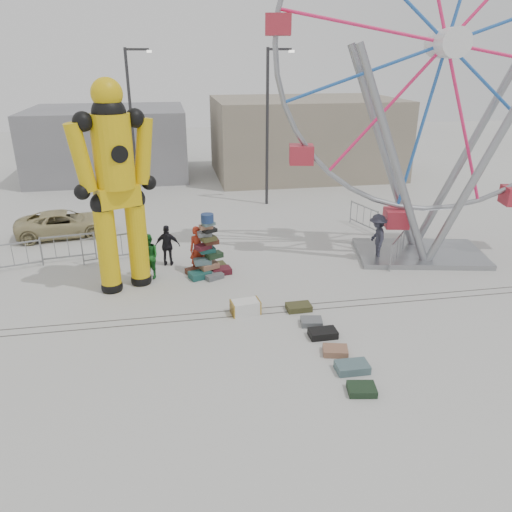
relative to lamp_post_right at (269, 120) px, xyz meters
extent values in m
plane|color=#9E9E99|center=(-3.09, -13.00, -4.48)|extent=(90.00, 90.00, 0.00)
cube|color=#47443F|center=(-3.09, -12.40, -4.48)|extent=(40.00, 0.04, 0.01)
cube|color=#47443F|center=(-3.09, -12.00, -4.48)|extent=(40.00, 0.04, 0.01)
cube|color=gray|center=(3.91, 7.00, -1.98)|extent=(12.00, 8.00, 5.00)
cube|color=gray|center=(-9.09, 9.00, -2.28)|extent=(10.00, 8.00, 4.40)
cylinder|color=#2D2D30|center=(-0.09, 0.00, -0.48)|extent=(0.16, 0.16, 8.00)
cube|color=#2D2D30|center=(0.51, 0.00, 3.42)|extent=(1.20, 0.15, 0.12)
cube|color=silver|center=(1.11, 0.00, 3.32)|extent=(0.25, 0.25, 0.12)
cylinder|color=#2D2D30|center=(-7.09, 2.00, -0.48)|extent=(0.16, 0.16, 8.00)
cube|color=#2D2D30|center=(-6.49, 2.00, 3.42)|extent=(1.20, 0.15, 0.12)
cube|color=silver|center=(-5.89, 2.00, 3.32)|extent=(0.25, 0.25, 0.12)
cube|color=#1C5450|center=(-4.44, -9.26, -4.36)|extent=(0.90, 0.76, 0.25)
cube|color=#541621|center=(-3.62, -9.01, -4.37)|extent=(0.79, 0.60, 0.23)
cube|color=#4E2619|center=(-4.58, -8.81, -4.38)|extent=(0.81, 0.73, 0.21)
cube|color=#434321|center=(-3.76, -8.55, -4.37)|extent=(0.78, 0.62, 0.23)
cube|color=slate|center=(-3.94, -9.41, -4.39)|extent=(0.78, 0.68, 0.19)
cube|color=black|center=(-4.23, -8.50, -4.38)|extent=(0.70, 0.54, 0.21)
cube|color=#9B684E|center=(-4.07, -9.00, -4.13)|extent=(0.79, 0.68, 0.21)
cube|color=slate|center=(-4.31, -9.04, -3.93)|extent=(0.65, 0.48, 0.19)
cube|color=#1C321D|center=(-3.86, -8.96, -3.74)|extent=(0.71, 0.61, 0.19)
cube|color=#1C5450|center=(-4.11, -8.86, -3.55)|extent=(0.65, 0.51, 0.17)
cube|color=#541621|center=(-4.26, -8.96, -3.38)|extent=(0.67, 0.61, 0.17)
cube|color=#4E2619|center=(-3.95, -8.91, -3.21)|extent=(0.57, 0.43, 0.17)
cube|color=#434321|center=(-4.06, -9.05, -3.05)|extent=(0.64, 0.54, 0.15)
cube|color=slate|center=(-4.18, -8.96, -2.89)|extent=(0.53, 0.39, 0.15)
cube|color=black|center=(-4.00, -8.98, -2.75)|extent=(0.57, 0.50, 0.13)
cube|color=#9B684E|center=(-4.13, -8.97, -2.62)|extent=(0.51, 0.40, 0.13)
cube|color=slate|center=(-4.03, -9.02, -2.49)|extent=(0.52, 0.46, 0.11)
cylinder|color=navy|center=(-4.07, -9.00, -2.28)|extent=(0.46, 0.46, 0.31)
sphere|color=black|center=(-7.53, -9.78, -4.34)|extent=(0.74, 0.74, 0.74)
cylinder|color=gold|center=(-7.53, -9.78, -2.92)|extent=(0.68, 0.68, 3.12)
sphere|color=black|center=(-7.53, -9.78, -1.36)|extent=(0.78, 0.78, 0.78)
sphere|color=black|center=(-6.55, -9.35, -4.34)|extent=(0.74, 0.74, 0.74)
cylinder|color=gold|center=(-6.55, -9.35, -2.92)|extent=(0.68, 0.68, 3.12)
sphere|color=black|center=(-6.55, -9.35, -1.36)|extent=(0.78, 0.78, 0.78)
cube|color=gold|center=(-7.04, -9.56, -1.17)|extent=(1.56, 1.26, 0.68)
cylinder|color=gold|center=(-7.04, -9.56, 0.30)|extent=(1.27, 1.27, 2.34)
sphere|color=black|center=(-7.04, -9.56, 1.47)|extent=(1.07, 1.07, 1.07)
sphere|color=gold|center=(-7.04, -9.56, 2.05)|extent=(0.98, 0.98, 0.98)
sphere|color=black|center=(-7.80, -9.90, 1.27)|extent=(0.62, 0.62, 0.62)
cylinder|color=gold|center=(-7.98, -9.98, 0.20)|extent=(0.94, 0.79, 2.20)
sphere|color=black|center=(-8.07, -10.02, -0.87)|extent=(0.51, 0.51, 0.51)
sphere|color=black|center=(-6.28, -9.23, 1.27)|extent=(0.62, 0.62, 0.62)
cylinder|color=gold|center=(-6.10, -9.15, 0.20)|extent=(0.94, 0.79, 2.20)
sphere|color=black|center=(-6.01, -9.11, -0.87)|extent=(0.51, 0.51, 0.51)
cube|color=gray|center=(4.56, -8.64, -4.38)|extent=(5.52, 3.96, 0.20)
cylinder|color=gray|center=(2.80, -9.20, -0.47)|extent=(3.47, 1.00, 8.13)
cylinder|color=gray|center=(5.94, -9.85, -0.47)|extent=(3.47, 1.00, 8.13)
cylinder|color=gray|center=(3.17, -7.43, -0.47)|extent=(3.47, 1.00, 8.13)
cylinder|color=gray|center=(6.31, -8.08, -0.47)|extent=(3.47, 1.00, 8.13)
cylinder|color=white|center=(4.56, -8.64, 3.54)|extent=(1.43, 2.36, 1.00)
torus|color=gray|center=(4.56, -8.64, 3.54)|extent=(12.01, 2.68, 12.23)
cube|color=#A82432|center=(4.56, -8.64, -2.98)|extent=(1.07, 1.07, 0.70)
cube|color=silver|center=(-3.21, -12.23, -4.27)|extent=(0.96, 0.63, 0.42)
cube|color=#434321|center=(-1.49, -12.32, -4.38)|extent=(0.80, 0.54, 0.19)
cube|color=slate|center=(-1.34, -13.30, -4.39)|extent=(0.72, 0.61, 0.18)
cube|color=black|center=(-1.22, -14.05, -4.37)|extent=(0.81, 0.51, 0.22)
cube|color=#9B684E|center=(-1.14, -14.97, -4.39)|extent=(0.78, 0.66, 0.18)
cube|color=slate|center=(-0.97, -15.81, -4.37)|extent=(0.86, 0.55, 0.22)
cube|color=#1C321D|center=(-1.06, -16.71, -4.39)|extent=(0.76, 0.64, 0.18)
imported|color=#9D2816|center=(-4.44, -8.64, -3.60)|extent=(0.71, 0.53, 1.77)
imported|color=#1A6825|center=(-6.24, -8.93, -3.64)|extent=(1.01, 1.04, 1.68)
imported|color=black|center=(-5.55, -7.82, -3.67)|extent=(1.00, 0.53, 1.62)
imported|color=#252531|center=(2.59, -8.78, -3.53)|extent=(0.92, 1.34, 1.91)
imported|color=tan|center=(-10.10, -3.56, -3.90)|extent=(4.39, 2.48, 1.16)
camera|label=1|loc=(-5.35, -26.11, 3.15)|focal=35.00mm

